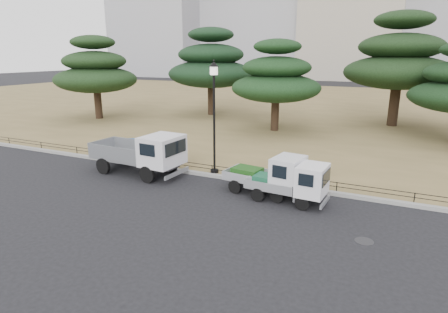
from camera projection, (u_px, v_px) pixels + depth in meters
The scene contains 14 objects.
ground at pixel (204, 197), 15.79m from camera, with size 220.00×220.00×0.00m, color black.
lawn at pixel (330, 107), 42.51m from camera, with size 120.00×56.00×0.15m, color olive.
curb at pixel (229, 178), 18.04m from camera, with size 120.00×0.25×0.16m, color gray.
truck_large at pixel (142, 152), 18.53m from camera, with size 4.94×2.23×2.11m.
truck_kei_front at pixel (270, 175), 15.88m from camera, with size 3.54×1.88×1.79m.
truck_kei_rear at pixel (292, 183), 15.09m from camera, with size 3.28×1.57×1.68m.
street_lamp at pixel (214, 99), 17.71m from camera, with size 0.48×0.48×5.37m.
pipe_fence at pixel (231, 170), 18.07m from camera, with size 38.00×0.04×0.40m.
tarp_pile at pixel (125, 150), 21.33m from camera, with size 1.99×1.78×1.09m.
manhole at pixel (364, 241), 12.08m from camera, with size 0.60×0.60×0.01m, color #2D2D30.
pine_west_far at pixel (95, 71), 33.31m from camera, with size 7.26×7.26×7.33m.
pine_west_near at pixel (211, 65), 35.43m from camera, with size 8.15×8.15×8.15m.
pine_center_left at pixel (276, 79), 27.92m from camera, with size 6.70×6.70×6.81m.
pine_center_right at pixel (399, 61), 29.58m from camera, with size 8.46×8.46×8.98m.
Camera 1 is at (7.01, -13.02, 5.84)m, focal length 30.00 mm.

